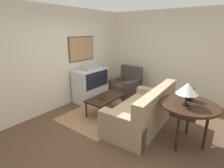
{
  "coord_description": "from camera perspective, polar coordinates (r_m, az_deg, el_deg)",
  "views": [
    {
      "loc": [
        -2.84,
        -1.82,
        2.1
      ],
      "look_at": [
        0.62,
        0.79,
        0.75
      ],
      "focal_mm": 28.0,
      "sensor_mm": 36.0,
      "label": 1
    }
  ],
  "objects": [
    {
      "name": "couch",
      "position": [
        4.04,
        10.07,
        -9.14
      ],
      "size": [
        1.98,
        1.04,
        0.92
      ],
      "rotation": [
        0.0,
        0.0,
        3.19
      ],
      "color": "#9E8466",
      "rests_on": "ground_plane"
    },
    {
      "name": "tv",
      "position": [
        5.36,
        -6.91,
        -0.19
      ],
      "size": [
        1.04,
        0.57,
        1.06
      ],
      "color": "silver",
      "rests_on": "ground_plane"
    },
    {
      "name": "table_lamp",
      "position": [
        3.3,
        23.4,
        -1.41
      ],
      "size": [
        0.37,
        0.37,
        0.41
      ],
      "color": "black",
      "rests_on": "console_table"
    },
    {
      "name": "armchair",
      "position": [
        5.84,
        4.57,
        -0.68
      ],
      "size": [
        0.92,
        0.91,
        0.95
      ],
      "rotation": [
        0.0,
        0.0,
        -1.71
      ],
      "color": "#473D38",
      "rests_on": "ground_plane"
    },
    {
      "name": "remote",
      "position": [
        4.35,
        -3.44,
        -4.92
      ],
      "size": [
        0.07,
        0.16,
        0.02
      ],
      "color": "black",
      "rests_on": "coffee_table"
    },
    {
      "name": "console_table",
      "position": [
        3.51,
        23.84,
        -7.06
      ],
      "size": [
        1.03,
        1.03,
        0.81
      ],
      "color": "black",
      "rests_on": "ground_plane"
    },
    {
      "name": "wall_back",
      "position": [
        4.93,
        -17.05,
        7.83
      ],
      "size": [
        12.0,
        0.1,
        2.7
      ],
      "color": "beige",
      "rests_on": "ground_plane"
    },
    {
      "name": "wall_right",
      "position": [
        5.82,
        18.74,
        8.98
      ],
      "size": [
        0.06,
        12.0,
        2.7
      ],
      "color": "beige",
      "rests_on": "ground_plane"
    },
    {
      "name": "area_rug",
      "position": [
        4.78,
        -1.85,
        -8.68
      ],
      "size": [
        2.38,
        1.47,
        0.01
      ],
      "color": "#99704C",
      "rests_on": "ground_plane"
    },
    {
      "name": "coffee_table",
      "position": [
        4.5,
        -2.17,
        -4.9
      ],
      "size": [
        1.04,
        0.55,
        0.45
      ],
      "color": "black",
      "rests_on": "ground_plane"
    },
    {
      "name": "mantel_clock",
      "position": [
        3.65,
        24.28,
        -3.07
      ],
      "size": [
        0.17,
        0.1,
        0.23
      ],
      "color": "black",
      "rests_on": "console_table"
    },
    {
      "name": "ground_plane",
      "position": [
        3.98,
        3.87,
        -14.63
      ],
      "size": [
        12.0,
        12.0,
        0.0
      ],
      "primitive_type": "plane",
      "color": "brown"
    }
  ]
}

